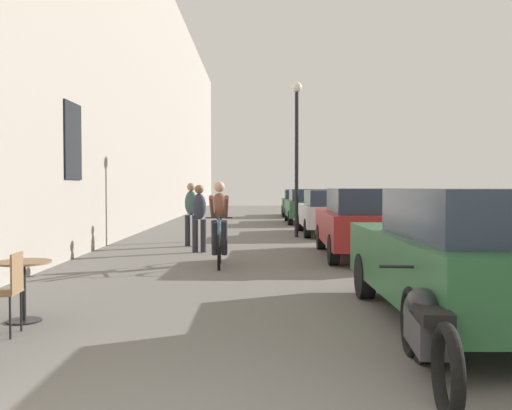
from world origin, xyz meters
TOP-DOWN VIEW (x-y plane):
  - building_facade_left at (-3.45, 14.00)m, footprint 0.54×68.00m
  - cafe_table_mid at (-1.89, 3.78)m, footprint 0.64×0.64m
  - cafe_chair_mid_toward_street at (-1.82, 3.17)m, footprint 0.40×0.40m
  - cyclist_on_bicycle at (0.11, 8.60)m, footprint 0.52×1.76m
  - pedestrian_near at (-0.52, 10.81)m, footprint 0.37×0.28m
  - pedestrian_mid at (-0.88, 12.22)m, footprint 0.37×0.28m
  - street_lamp at (2.15, 14.96)m, footprint 0.32×0.32m
  - parked_car_nearest at (3.26, 3.57)m, footprint 1.88×4.45m
  - parked_car_second at (3.31, 9.88)m, footprint 1.95×4.44m
  - parked_car_third at (3.26, 15.86)m, footprint 1.79×4.19m
  - parked_car_fourth at (3.09, 21.72)m, footprint 1.79×4.20m
  - parked_car_fifth at (3.13, 27.54)m, footprint 1.82×4.11m
  - parked_motorcycle at (2.28, 1.77)m, footprint 0.62×2.14m

SIDE VIEW (x-z plane):
  - parked_motorcycle at x=2.28m, z-range -0.05..0.86m
  - cafe_chair_mid_toward_street at x=-1.82m, z-range 0.07..0.96m
  - cafe_table_mid at x=-1.89m, z-range 0.16..0.88m
  - parked_car_fifth at x=3.13m, z-range 0.03..1.47m
  - parked_car_third at x=3.26m, z-range 0.03..1.52m
  - parked_car_fourth at x=3.09m, z-range 0.03..1.52m
  - cyclist_on_bicycle at x=0.11m, z-range -0.06..1.68m
  - parked_car_second at x=3.31m, z-range 0.03..1.59m
  - parked_car_nearest at x=3.26m, z-range 0.03..1.61m
  - pedestrian_near at x=-0.52m, z-range 0.10..1.75m
  - pedestrian_mid at x=-0.88m, z-range 0.11..1.81m
  - street_lamp at x=2.15m, z-range 0.66..5.56m
  - building_facade_left at x=-3.45m, z-range 0.00..10.96m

